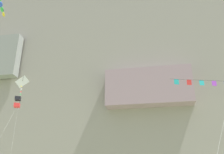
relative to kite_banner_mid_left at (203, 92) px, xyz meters
name	(u,v)px	position (x,y,z in m)	size (l,w,h in m)	color
cliff_face	(149,75)	(-4.67, 40.14, 19.07)	(180.00, 24.27, 57.59)	gray
kite_banner_mid_left	(203,92)	(0.00, 0.00, 0.00)	(4.63, 5.01, 10.74)	black
kite_box_low_left	(17,102)	(-21.80, 12.81, 4.51)	(3.30, 4.59, 14.98)	black
kite_windsock_upper_mid	(0,4)	(-23.35, 7.50, 16.85)	(2.26, 8.67, 26.96)	green
kite_diamond_near_cliff	(22,84)	(-25.96, 20.59, 10.50)	(3.79, 5.85, 21.79)	white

